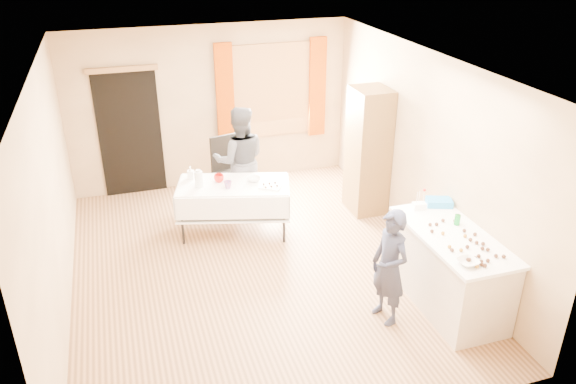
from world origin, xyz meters
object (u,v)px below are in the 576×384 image
object	(u,v)px
counter	(449,269)
woman	(240,160)
girl	(390,267)
party_table	(234,204)
chair	(230,183)
cabinet	(368,151)

from	to	relation	value
counter	woman	world-z (taller)	woman
girl	woman	bearing A→B (deg)	-176.51
party_table	chair	world-z (taller)	chair
cabinet	counter	size ratio (longest dim) A/B	1.18
cabinet	chair	bearing A→B (deg)	156.01
counter	girl	bearing A→B (deg)	-176.18
counter	party_table	world-z (taller)	counter
girl	woman	size ratio (longest dim) A/B	0.82
cabinet	woman	xyz separation A→B (m)	(-1.81, 0.53, -0.13)
counter	woman	size ratio (longest dim) A/B	0.98
party_table	counter	bearing A→B (deg)	-34.45
party_table	woman	size ratio (longest dim) A/B	1.04
counter	chair	bearing A→B (deg)	118.83
counter	cabinet	bearing A→B (deg)	87.65
cabinet	counter	bearing A→B (deg)	-92.35
chair	girl	world-z (taller)	girl
cabinet	counter	distance (m)	2.49
counter	party_table	xyz separation A→B (m)	(-1.95, 2.34, -0.01)
cabinet	woman	size ratio (longest dim) A/B	1.16
counter	woman	bearing A→B (deg)	119.91
party_table	woman	xyz separation A→B (m)	(0.25, 0.63, 0.37)
cabinet	counter	xyz separation A→B (m)	(-0.10, -2.44, -0.49)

